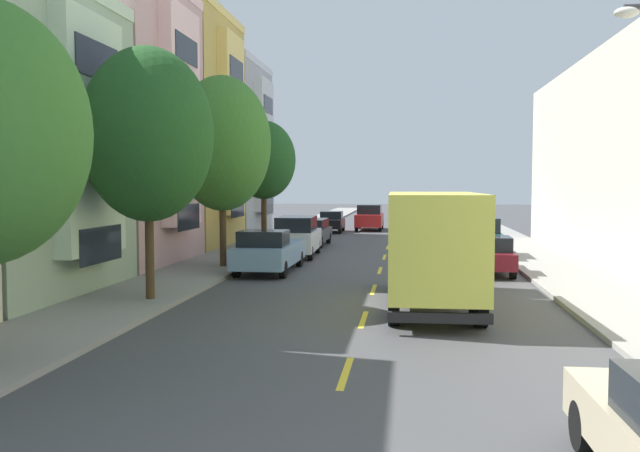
# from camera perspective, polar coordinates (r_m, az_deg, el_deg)

# --- Properties ---
(ground_plane) EXTENTS (160.00, 160.00, 0.00)m
(ground_plane) POSITION_cam_1_polar(r_m,az_deg,el_deg) (35.55, 5.62, -2.10)
(ground_plane) COLOR #424244
(sidewalk_left) EXTENTS (3.20, 120.00, 0.14)m
(sidewalk_left) POSITION_cam_1_polar(r_m,az_deg,el_deg) (34.54, -6.35, -2.16)
(sidewalk_left) COLOR gray
(sidewalk_left) RESTS_ON ground_plane
(sidewalk_right) EXTENTS (3.20, 120.00, 0.14)m
(sidewalk_right) POSITION_cam_1_polar(r_m,az_deg,el_deg) (34.06, 17.54, -2.38)
(sidewalk_right) COLOR gray
(sidewalk_right) RESTS_ON ground_plane
(lane_centerline_dashes) EXTENTS (0.14, 47.20, 0.01)m
(lane_centerline_dashes) POSITION_cam_1_polar(r_m,az_deg,el_deg) (30.09, 5.28, -3.13)
(lane_centerline_dashes) COLOR yellow
(lane_centerline_dashes) RESTS_ON ground_plane
(townhouse_third_rose) EXTENTS (10.95, 8.07, 12.13)m
(townhouse_third_rose) POSITION_cam_1_polar(r_m,az_deg,el_deg) (31.57, -20.90, 7.62)
(townhouse_third_rose) COLOR #CC9E9E
(townhouse_third_rose) RESTS_ON ground_plane
(townhouse_fourth_mustard) EXTENTS (11.41, 8.07, 12.84)m
(townhouse_fourth_mustard) POSITION_cam_1_polar(r_m,az_deg,el_deg) (39.15, -15.41, 7.43)
(townhouse_fourth_mustard) COLOR tan
(townhouse_fourth_mustard) RESTS_ON ground_plane
(townhouse_fifth_dove_grey) EXTENTS (14.21, 8.07, 11.60)m
(townhouse_fifth_dove_grey) POSITION_cam_1_polar(r_m,az_deg,el_deg) (47.30, -13.05, 6.02)
(townhouse_fifth_dove_grey) COLOR #A8A8AD
(townhouse_fifth_dove_grey) RESTS_ON ground_plane
(street_tree_second) EXTENTS (3.81, 3.81, 7.35)m
(street_tree_second) POSITION_cam_1_polar(r_m,az_deg,el_deg) (20.44, -14.30, 7.46)
(street_tree_second) COLOR #47331E
(street_tree_second) RESTS_ON sidewalk_left
(street_tree_third) EXTENTS (3.96, 3.96, 7.75)m
(street_tree_third) POSITION_cam_1_polar(r_m,az_deg,el_deg) (27.94, -8.24, 6.88)
(street_tree_third) COLOR #47331E
(street_tree_third) RESTS_ON sidewalk_left
(street_tree_farthest) EXTENTS (3.35, 3.35, 6.66)m
(street_tree_farthest) POSITION_cam_1_polar(r_m,az_deg,el_deg) (35.58, -4.77, 5.54)
(street_tree_farthest) COLOR #47331E
(street_tree_farthest) RESTS_ON sidewalk_left
(delivery_box_truck) EXTENTS (2.55, 8.04, 3.27)m
(delivery_box_truck) POSITION_cam_1_polar(r_m,az_deg,el_deg) (19.44, 9.41, -1.33)
(delivery_box_truck) COLOR #D8D84C
(delivery_box_truck) RESTS_ON ground_plane
(parked_hatchback_burgundy) EXTENTS (1.84, 4.04, 1.50)m
(parked_hatchback_burgundy) POSITION_cam_1_polar(r_m,az_deg,el_deg) (27.09, 14.05, -2.37)
(parked_hatchback_burgundy) COLOR maroon
(parked_hatchback_burgundy) RESTS_ON ground_plane
(parked_hatchback_black) EXTENTS (1.79, 4.02, 1.50)m
(parked_hatchback_black) POSITION_cam_1_polar(r_m,az_deg,el_deg) (48.93, 0.95, 0.36)
(parked_hatchback_black) COLOR black
(parked_hatchback_black) RESTS_ON ground_plane
(parked_suv_white) EXTENTS (2.09, 4.85, 1.93)m
(parked_suv_white) POSITION_cam_1_polar(r_m,az_deg,el_deg) (32.67, -1.99, -0.85)
(parked_suv_white) COLOR silver
(parked_suv_white) RESTS_ON ground_plane
(parked_wagon_charcoal) EXTENTS (1.93, 4.74, 1.50)m
(parked_wagon_charcoal) POSITION_cam_1_polar(r_m,az_deg,el_deg) (38.38, -0.77, -0.46)
(parked_wagon_charcoal) COLOR #333338
(parked_wagon_charcoal) RESTS_ON ground_plane
(parked_suv_teal) EXTENTS (2.07, 4.85, 1.93)m
(parked_suv_teal) POSITION_cam_1_polar(r_m,az_deg,el_deg) (32.97, 13.23, -0.91)
(parked_suv_teal) COLOR #195B60
(parked_suv_teal) RESTS_ON ground_plane
(parked_pickup_forest) EXTENTS (2.07, 5.33, 1.73)m
(parked_pickup_forest) POSITION_cam_1_polar(r_m,az_deg,el_deg) (48.50, 11.24, 0.35)
(parked_pickup_forest) COLOR #194C28
(parked_pickup_forest) RESTS_ON ground_plane
(parked_pickup_sky) EXTENTS (2.05, 5.32, 1.73)m
(parked_pickup_sky) POSITION_cam_1_polar(r_m,az_deg,el_deg) (26.94, -4.32, -2.16)
(parked_pickup_sky) COLOR #7A9EC6
(parked_pickup_sky) RESTS_ON ground_plane
(moving_red_sedan) EXTENTS (1.95, 4.80, 1.93)m
(moving_red_sedan) POSITION_cam_1_polar(r_m,az_deg,el_deg) (51.22, 4.20, 0.76)
(moving_red_sedan) COLOR #AD1E1E
(moving_red_sedan) RESTS_ON ground_plane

